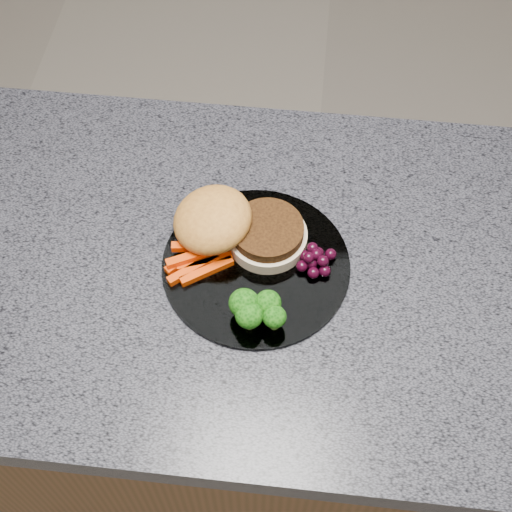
{
  "coord_description": "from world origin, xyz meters",
  "views": [
    {
      "loc": [
        -0.03,
        -0.53,
        1.73
      ],
      "look_at": [
        -0.09,
        -0.0,
        0.93
      ],
      "focal_mm": 50.0,
      "sensor_mm": 36.0,
      "label": 1
    }
  ],
  "objects_px": {
    "grape_bunch": "(316,260)",
    "plate": "(256,265)",
    "island_cabinet": "(302,399)",
    "burger": "(232,227)"
  },
  "relations": [
    {
      "from": "plate",
      "to": "island_cabinet",
      "type": "bearing_deg",
      "value": 2.03
    },
    {
      "from": "grape_bunch",
      "to": "plate",
      "type": "bearing_deg",
      "value": -174.55
    },
    {
      "from": "grape_bunch",
      "to": "burger",
      "type": "bearing_deg",
      "value": 164.65
    },
    {
      "from": "grape_bunch",
      "to": "island_cabinet",
      "type": "bearing_deg",
      "value": -31.49
    },
    {
      "from": "plate",
      "to": "grape_bunch",
      "type": "distance_m",
      "value": 0.08
    },
    {
      "from": "plate",
      "to": "grape_bunch",
      "type": "bearing_deg",
      "value": 5.45
    },
    {
      "from": "island_cabinet",
      "to": "grape_bunch",
      "type": "height_order",
      "value": "grape_bunch"
    },
    {
      "from": "burger",
      "to": "grape_bunch",
      "type": "distance_m",
      "value": 0.12
    },
    {
      "from": "plate",
      "to": "burger",
      "type": "xyz_separation_m",
      "value": [
        -0.04,
        0.04,
        0.03
      ]
    },
    {
      "from": "burger",
      "to": "grape_bunch",
      "type": "relative_size",
      "value": 3.87
    }
  ]
}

